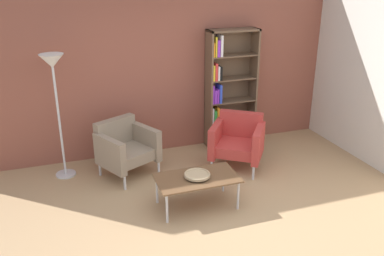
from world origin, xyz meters
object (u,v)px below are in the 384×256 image
object	(u,v)px
bookshelf_tall	(226,90)
coffee_table_low	(197,180)
floor_lamp_torchiere	(54,76)
decorative_bowl	(197,175)
armchair_near_window	(125,147)
armchair_corner_red	(238,140)

from	to	relation	value
bookshelf_tall	coffee_table_low	size ratio (longest dim) A/B	1.90
bookshelf_tall	floor_lamp_torchiere	distance (m)	2.64
decorative_bowl	bookshelf_tall	bearing A→B (deg)	56.91
decorative_bowl	armchair_near_window	bearing A→B (deg)	120.18
coffee_table_low	armchair_corner_red	bearing A→B (deg)	42.31
armchair_near_window	floor_lamp_torchiere	xyz separation A→B (m)	(-0.84, 0.24, 1.03)
bookshelf_tall	decorative_bowl	world-z (taller)	bookshelf_tall
coffee_table_low	armchair_near_window	distance (m)	1.32
decorative_bowl	armchair_corner_red	bearing A→B (deg)	42.31
bookshelf_tall	coffee_table_low	xyz separation A→B (m)	(-1.08, -1.65, -0.57)
bookshelf_tall	floor_lamp_torchiere	bearing A→B (deg)	-174.06
decorative_bowl	floor_lamp_torchiere	bearing A→B (deg)	137.38
armchair_corner_red	floor_lamp_torchiere	xyz separation A→B (m)	(-2.44, 0.53, 1.03)
coffee_table_low	armchair_corner_red	xyz separation A→B (m)	(0.93, 0.85, 0.05)
armchair_near_window	armchair_corner_red	world-z (taller)	same
coffee_table_low	decorative_bowl	xyz separation A→B (m)	(0.00, -0.00, 0.07)
coffee_table_low	decorative_bowl	world-z (taller)	decorative_bowl
coffee_table_low	decorative_bowl	distance (m)	0.07
bookshelf_tall	armchair_corner_red	size ratio (longest dim) A/B	2.01
armchair_corner_red	bookshelf_tall	bearing A→B (deg)	115.64
decorative_bowl	armchair_corner_red	size ratio (longest dim) A/B	0.34
armchair_corner_red	floor_lamp_torchiere	world-z (taller)	floor_lamp_torchiere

